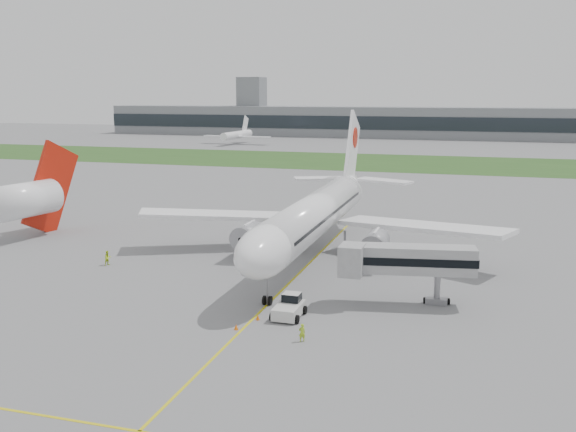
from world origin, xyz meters
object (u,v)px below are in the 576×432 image
(airliner, at_px, (317,213))
(jet_bridge, at_px, (403,260))
(pushback_tug, at_px, (289,307))
(ground_crew_near, at_px, (302,333))
(neighbor_aircraft, at_px, (26,199))

(airliner, height_order, jet_bridge, airliner)
(airliner, height_order, pushback_tug, airliner)
(ground_crew_near, bearing_deg, jet_bridge, -150.01)
(pushback_tug, relative_size, jet_bridge, 0.30)
(airliner, xyz_separation_m, neighbor_aircraft, (-41.96, -1.66, 0.05))
(neighbor_aircraft, bearing_deg, ground_crew_near, -18.45)
(jet_bridge, bearing_deg, neighbor_aircraft, 155.87)
(pushback_tug, relative_size, ground_crew_near, 2.52)
(airliner, xyz_separation_m, ground_crew_near, (5.76, -28.02, -4.87))
(jet_bridge, relative_size, neighbor_aircraft, 0.73)
(airliner, distance_m, ground_crew_near, 29.02)
(pushback_tug, relative_size, neighbor_aircraft, 0.22)
(pushback_tug, bearing_deg, ground_crew_near, -63.57)
(pushback_tug, distance_m, neighbor_aircraft, 49.77)
(jet_bridge, bearing_deg, pushback_tug, -155.48)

